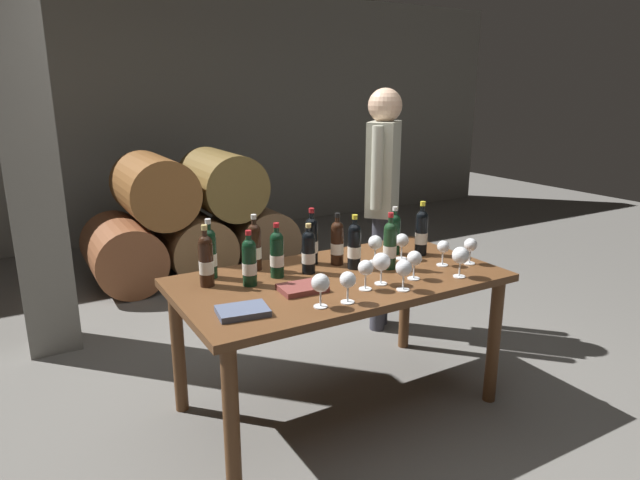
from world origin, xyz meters
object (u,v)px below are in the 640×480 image
Objects in this scene: dining_table at (339,293)px; wine_bottle_11 at (206,260)px; wine_bottle_8 at (210,253)px; wine_glass_7 at (348,281)px; wine_bottle_1 at (421,232)px; wine_glass_0 at (470,246)px; wine_glass_4 at (402,241)px; wine_glass_10 at (320,284)px; wine_bottle_4 at (394,234)px; wine_glass_2 at (381,262)px; wine_glass_1 at (366,269)px; wine_bottle_7 at (312,240)px; wine_glass_9 at (404,269)px; sommelier_presenting at (383,187)px; wine_glass_3 at (461,256)px; tasting_notebook at (302,288)px; wine_bottle_0 at (277,254)px; wine_bottle_3 at (337,242)px; wine_glass_8 at (375,243)px; wine_bottle_5 at (249,262)px; wine_glass_6 at (414,259)px; wine_bottle_9 at (255,246)px; leather_ledger at (243,311)px; wine_bottle_6 at (354,245)px; wine_glass_5 at (443,248)px; wine_bottle_10 at (390,245)px; wine_bottle_2 at (308,252)px.

wine_bottle_11 is (-0.65, 0.21, 0.23)m from dining_table.
wine_bottle_8 reaches higher than wine_glass_7.
wine_glass_0 is at bearing -66.38° from wine_bottle_1.
wine_glass_10 is at bearing -152.92° from wine_glass_4.
wine_bottle_4 reaches higher than wine_glass_2.
wine_bottle_4 is 0.64m from wine_glass_1.
wine_bottle_4 reaches higher than wine_glass_10.
wine_bottle_7 is at bearing 159.40° from wine_glass_4.
sommelier_presenting is at bearing 58.61° from wine_glass_9.
wine_glass_3 is 0.85m from tasting_notebook.
wine_bottle_0 is at bearing 161.76° from wine_glass_0.
wine_bottle_3 is 0.47m from tasting_notebook.
wine_glass_10 is at bearing -91.40° from wine_bottle_0.
wine_glass_0 is (1.34, -0.50, -0.03)m from wine_bottle_8.
wine_glass_8 is 0.71× the size of tasting_notebook.
wine_bottle_11 is 1.57m from sommelier_presenting.
wine_glass_7 is (-0.66, -0.51, -0.02)m from wine_bottle_4.
wine_glass_8 is (0.21, -0.07, -0.02)m from wine_bottle_3.
wine_glass_3 reaches higher than wine_glass_0.
wine_bottle_5 is 0.84m from wine_glass_6.
wine_bottle_9 reaches higher than wine_glass_2.
wine_bottle_0 is at bearing 132.51° from wine_glass_9.
wine_glass_9 is (-0.33, -0.51, -0.01)m from wine_bottle_4.
tasting_notebook is at bearing 27.20° from leather_ledger.
wine_glass_2 is (0.77, -0.41, -0.02)m from wine_bottle_11.
wine_glass_2 is at bearing -134.09° from wine_bottle_4.
dining_table is 1.17m from sommelier_presenting.
wine_glass_4 is (0.47, 0.08, 0.20)m from dining_table.
wine_bottle_6 is 2.10× the size of wine_glass_5.
wine_glass_10 is 0.72× the size of tasting_notebook.
wine_bottle_1 is 0.34m from wine_bottle_10.
wine_glass_7 is (-0.30, -0.40, -0.02)m from wine_bottle_6.
wine_bottle_0 is 0.93m from wine_glass_5.
wine_bottle_11 is at bearing 166.30° from wine_bottle_10.
sommelier_presenting is at bearing 38.17° from wine_bottle_3.
wine_bottle_6 is 0.58m from wine_glass_10.
wine_bottle_10 is at bearing -44.82° from wine_bottle_3.
wine_bottle_6 is 0.56m from wine_glass_3.
wine_bottle_8 reaches higher than wine_glass_2.
wine_bottle_8 is (-0.48, 0.19, 0.02)m from wine_bottle_2.
wine_bottle_1 is at bearing -2.85° from wine_glass_8.
wine_glass_1 is (0.60, -0.55, -0.03)m from wine_bottle_8.
wine_bottle_5 is 0.45m from wine_glass_10.
wine_bottle_0 is at bearing -177.99° from wine_bottle_4.
wine_bottle_11 reaches higher than wine_glass_2.
wine_bottle_3 is at bearing 131.05° from wine_glass_3.
wine_bottle_3 reaches higher than wine_bottle_0.
wine_bottle_11 reaches higher than wine_bottle_0.
wine_bottle_10 reaches higher than wine_glass_6.
wine_glass_4 is 0.78m from sommelier_presenting.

